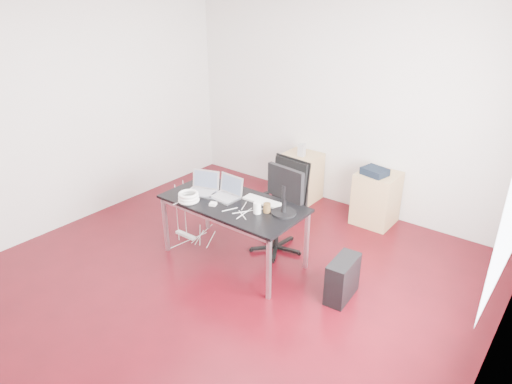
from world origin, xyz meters
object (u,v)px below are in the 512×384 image
Objects in this scene: desk at (233,206)px; office_chair at (282,202)px; pc_tower at (342,279)px; filing_cabinet_left at (301,177)px; filing_cabinet_right at (376,198)px.

office_chair is at bearing 63.46° from desk.
desk is at bearing -179.01° from pc_tower.
office_chair reaches higher than filing_cabinet_left.
pc_tower is (1.32, 0.12, -0.46)m from desk.
desk reaches higher than filing_cabinet_right.
filing_cabinet_left is 1.56× the size of pc_tower.
desk is 3.56× the size of pc_tower.
desk is 1.40m from pc_tower.
desk is 1.89m from filing_cabinet_left.
pc_tower is at bearing -16.10° from office_chair.
filing_cabinet_left is 1.18m from filing_cabinet_right.
desk is 1.48× the size of office_chair.
office_chair is 1.19m from pc_tower.
filing_cabinet_left and filing_cabinet_right have the same top height.
filing_cabinet_left is at bearing 119.26° from office_chair.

